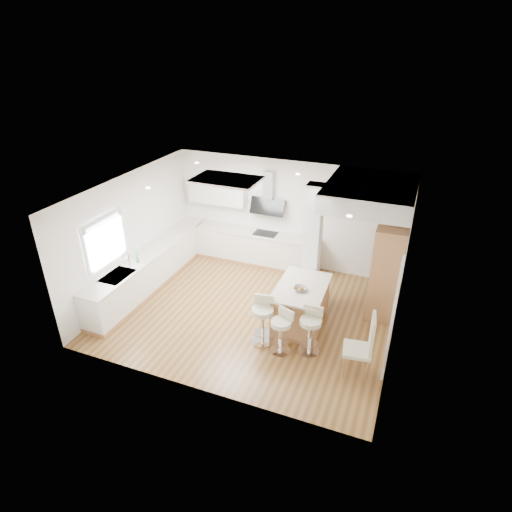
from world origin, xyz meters
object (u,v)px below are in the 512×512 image
at_px(bar_stool_c, 310,328).
at_px(dining_chair, 364,344).
at_px(bar_stool_a, 263,318).
at_px(bar_stool_b, 281,329).
at_px(peninsula, 301,305).

relative_size(bar_stool_c, dining_chair, 0.77).
bearing_deg(bar_stool_c, dining_chair, -14.72).
distance_m(bar_stool_a, bar_stool_c, 0.95).
bearing_deg(dining_chair, bar_stool_b, 169.80).
relative_size(peninsula, bar_stool_c, 1.58).
bearing_deg(peninsula, bar_stool_a, -123.33).
xyz_separation_m(peninsula, dining_chair, (1.46, -1.06, 0.21)).
relative_size(bar_stool_a, dining_chair, 0.80).
xyz_separation_m(bar_stool_b, dining_chair, (1.55, -0.05, 0.16)).
distance_m(bar_stool_c, dining_chair, 1.07).
xyz_separation_m(peninsula, bar_stool_a, (-0.53, -0.86, 0.10)).
xyz_separation_m(bar_stool_a, bar_stool_c, (0.95, 0.04, -0.02)).
xyz_separation_m(bar_stool_a, dining_chair, (1.99, -0.21, 0.11)).
bearing_deg(bar_stool_a, bar_stool_b, -29.11).
xyz_separation_m(peninsula, bar_stool_c, (0.42, -0.81, 0.08)).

